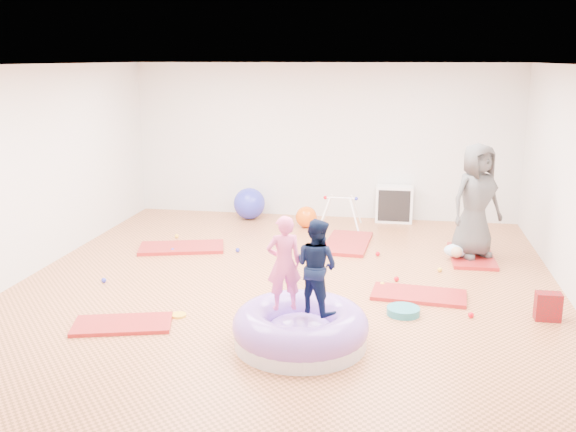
# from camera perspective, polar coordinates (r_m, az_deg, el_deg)

# --- Properties ---
(room) EXTENTS (7.01, 8.01, 2.81)m
(room) POSITION_cam_1_polar(r_m,az_deg,el_deg) (7.85, -0.38, 3.03)
(room) COLOR #D47F50
(room) RESTS_ON ground
(gym_mat_front_left) EXTENTS (1.17, 0.80, 0.04)m
(gym_mat_front_left) POSITION_cam_1_polar(r_m,az_deg,el_deg) (7.40, -14.51, -9.31)
(gym_mat_front_left) COLOR #A20E20
(gym_mat_front_left) RESTS_ON ground
(gym_mat_mid_left) EXTENTS (1.41, 0.96, 0.05)m
(gym_mat_mid_left) POSITION_cam_1_polar(r_m,az_deg,el_deg) (10.06, -9.43, -2.78)
(gym_mat_mid_left) COLOR #A20E20
(gym_mat_mid_left) RESTS_ON ground
(gym_mat_center_back) EXTENTS (0.74, 1.35, 0.05)m
(gym_mat_center_back) POSITION_cam_1_polar(r_m,az_deg,el_deg) (10.20, 5.31, -2.41)
(gym_mat_center_back) COLOR #A20E20
(gym_mat_center_back) RESTS_ON ground
(gym_mat_right) EXTENTS (1.19, 0.67, 0.05)m
(gym_mat_right) POSITION_cam_1_polar(r_m,az_deg,el_deg) (8.16, 11.55, -6.88)
(gym_mat_right) COLOR #A20E20
(gym_mat_right) RESTS_ON ground
(gym_mat_rear_right) EXTENTS (0.63, 1.24, 0.05)m
(gym_mat_rear_right) POSITION_cam_1_polar(r_m,az_deg,el_deg) (9.89, 16.00, -3.43)
(gym_mat_rear_right) COLOR #A20E20
(gym_mat_rear_right) RESTS_ON ground
(inflatable_cushion) EXTENTS (1.40, 1.40, 0.44)m
(inflatable_cushion) POSITION_cam_1_polar(r_m,az_deg,el_deg) (6.68, 1.11, -10.03)
(inflatable_cushion) COLOR silver
(inflatable_cushion) RESTS_ON ground
(child_pink) EXTENTS (0.42, 0.35, 0.99)m
(child_pink) POSITION_cam_1_polar(r_m,az_deg,el_deg) (6.51, -0.36, -3.78)
(child_pink) COLOR pink
(child_pink) RESTS_ON inflatable_cushion
(child_navy) EXTENTS (0.60, 0.56, 0.98)m
(child_navy) POSITION_cam_1_polar(r_m,az_deg,el_deg) (6.46, 2.56, -4.04)
(child_navy) COLOR black
(child_navy) RESTS_ON inflatable_cushion
(adult_caregiver) EXTENTS (0.97, 0.88, 1.66)m
(adult_caregiver) POSITION_cam_1_polar(r_m,az_deg,el_deg) (9.62, 16.37, 1.33)
(adult_caregiver) COLOR #454545
(adult_caregiver) RESTS_ON gym_mat_rear_right
(infant) EXTENTS (0.34, 0.34, 0.20)m
(infant) POSITION_cam_1_polar(r_m,az_deg,el_deg) (9.63, 14.70, -3.02)
(infant) COLOR #B6D7F2
(infant) RESTS_ON gym_mat_rear_right
(ball_pit_balls) EXTENTS (4.71, 2.97, 0.07)m
(ball_pit_balls) POSITION_cam_1_polar(r_m,az_deg,el_deg) (8.85, 1.11, -4.86)
(ball_pit_balls) COLOR #2B31BA
(ball_pit_balls) RESTS_ON ground
(exercise_ball_blue) EXTENTS (0.58, 0.58, 0.58)m
(exercise_ball_blue) POSITION_cam_1_polar(r_m,az_deg,el_deg) (11.74, -3.46, 1.11)
(exercise_ball_blue) COLOR #2B31BA
(exercise_ball_blue) RESTS_ON ground
(exercise_ball_orange) EXTENTS (0.37, 0.37, 0.37)m
(exercise_ball_orange) POSITION_cam_1_polar(r_m,az_deg,el_deg) (11.16, 1.63, -0.09)
(exercise_ball_orange) COLOR #E35A0E
(exercise_ball_orange) RESTS_ON ground
(infant_play_gym) EXTENTS (0.72, 0.68, 0.55)m
(infant_play_gym) POSITION_cam_1_polar(r_m,az_deg,el_deg) (11.10, 4.69, 0.76)
(infant_play_gym) COLOR white
(infant_play_gym) RESTS_ON ground
(cube_shelf) EXTENTS (0.65, 0.32, 0.65)m
(cube_shelf) POSITION_cam_1_polar(r_m,az_deg,el_deg) (11.66, 9.42, 1.05)
(cube_shelf) COLOR white
(cube_shelf) RESTS_ON ground
(balance_disc) EXTENTS (0.38, 0.38, 0.08)m
(balance_disc) POSITION_cam_1_polar(r_m,az_deg,el_deg) (7.58, 10.21, -8.31)
(balance_disc) COLOR teal
(balance_disc) RESTS_ON ground
(backpack) EXTENTS (0.28, 0.17, 0.32)m
(backpack) POSITION_cam_1_polar(r_m,az_deg,el_deg) (7.84, 22.11, -7.46)
(backpack) COLOR #B20207
(backpack) RESTS_ON ground
(yellow_toy) EXTENTS (0.18, 0.18, 0.03)m
(yellow_toy) POSITION_cam_1_polar(r_m,az_deg,el_deg) (7.53, -9.71, -8.69)
(yellow_toy) COLOR yellow
(yellow_toy) RESTS_ON ground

